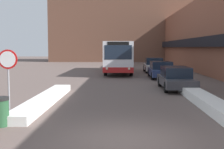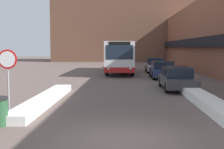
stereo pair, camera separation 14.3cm
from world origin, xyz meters
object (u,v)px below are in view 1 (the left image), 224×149
parked_car_middle (161,70)px  stop_sign (8,67)px  city_bus (119,56)px  parked_car_front (176,78)px  trash_bin (0,112)px  parked_car_back (154,65)px

parked_car_middle → stop_sign: bearing=-118.8°
city_bus → parked_car_front: size_ratio=2.56×
stop_sign → city_bus: bearing=78.2°
parked_car_front → trash_bin: (-7.24, -9.14, -0.21)m
city_bus → parked_car_middle: 6.81m
parked_car_middle → parked_car_back: size_ratio=1.09×
stop_sign → trash_bin: stop_sign is taller
parked_car_middle → parked_car_back: parked_car_back is taller
parked_car_middle → stop_sign: (-7.73, -14.08, 1.10)m
stop_sign → trash_bin: (0.48, -2.13, -1.32)m
parked_car_middle → trash_bin: (-7.24, -16.22, -0.22)m
city_bus → parked_car_front: bearing=-74.4°
parked_car_middle → trash_bin: size_ratio=4.84×
parked_car_back → stop_sign: stop_sign is taller
parked_car_back → trash_bin: size_ratio=4.42×
trash_bin → parked_car_front: bearing=51.6°
parked_car_middle → trash_bin: bearing=-114.1°
trash_bin → parked_car_middle: bearing=65.9°
parked_car_middle → trash_bin: parked_car_middle is taller
parked_car_middle → parked_car_back: 5.98m
city_bus → parked_car_front: 13.32m
stop_sign → parked_car_front: bearing=42.2°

